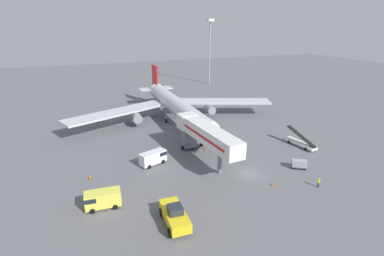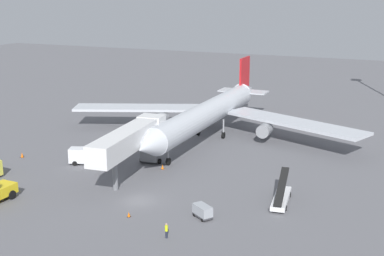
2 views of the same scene
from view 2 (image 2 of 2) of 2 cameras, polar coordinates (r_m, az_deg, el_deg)
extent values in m
plane|color=slate|center=(64.84, -5.79, -7.76)|extent=(300.00, 300.00, 0.00)
cylinder|color=silver|center=(88.72, 1.52, 1.50)|extent=(4.03, 37.02, 4.00)
cone|color=silver|center=(70.59, -4.84, -1.98)|extent=(3.92, 4.39, 3.92)
cone|color=silver|center=(108.86, 5.88, 4.03)|extent=(3.81, 6.82, 3.80)
cube|color=red|center=(106.65, 5.65, 5.84)|extent=(0.37, 5.36, 6.40)
cube|color=silver|center=(106.07, 6.76, 3.84)|extent=(4.80, 3.90, 0.24)
cube|color=silver|center=(107.53, 4.31, 4.05)|extent=(4.80, 3.90, 0.24)
cube|color=silver|center=(88.42, 10.79, 0.60)|extent=(25.46, 14.47, 0.44)
cube|color=silver|center=(98.06, -5.17, 2.17)|extent=(25.47, 14.42, 0.44)
cylinder|color=gray|center=(88.16, 7.77, -0.22)|extent=(2.17, 2.82, 2.17)
cylinder|color=gray|center=(94.94, -3.37, 0.95)|extent=(2.17, 2.82, 2.17)
cylinder|color=gray|center=(76.66, -2.57, -2.61)|extent=(0.28, 0.28, 2.77)
cylinder|color=black|center=(77.08, -2.56, -3.60)|extent=(0.35, 1.10, 1.10)
cylinder|color=gray|center=(90.54, 3.38, 0.07)|extent=(0.28, 0.28, 2.77)
cylinder|color=black|center=(90.90, 3.37, -0.78)|extent=(0.35, 1.10, 1.10)
cylinder|color=gray|center=(92.18, 0.70, 0.35)|extent=(0.28, 0.28, 2.77)
cylinder|color=black|center=(92.52, 0.70, -0.48)|extent=(0.35, 1.10, 1.10)
cube|color=silver|center=(69.64, -7.14, -1.37)|extent=(4.41, 16.42, 2.70)
cube|color=red|center=(70.29, -8.26, -1.26)|extent=(1.23, 13.58, 0.44)
cube|color=silver|center=(77.30, -4.36, 0.30)|extent=(3.68, 3.09, 2.84)
cube|color=#232833|center=(78.40, -4.00, 0.70)|extent=(3.31, 0.53, 0.90)
cube|color=slate|center=(77.63, -4.49, -2.13)|extent=(2.70, 2.02, 3.82)
cylinder|color=black|center=(78.74, -5.42, -3.37)|extent=(0.37, 0.82, 0.80)
cylinder|color=black|center=(77.68, -3.49, -3.58)|extent=(0.37, 0.82, 0.80)
cylinder|color=slate|center=(67.91, -8.23, -4.89)|extent=(0.70, 0.70, 4.22)
cylinder|color=black|center=(68.41, -18.73, -6.78)|extent=(0.44, 1.11, 1.10)
cube|color=white|center=(64.58, 9.51, -7.44)|extent=(2.57, 7.28, 0.55)
cube|color=black|center=(64.03, 9.57, -6.17)|extent=(1.82, 7.22, 2.46)
cylinder|color=black|center=(66.74, 9.05, -6.93)|extent=(0.29, 0.62, 0.60)
cylinder|color=black|center=(66.59, 10.41, -7.04)|extent=(0.29, 0.62, 0.60)
cylinder|color=black|center=(62.80, 8.53, -8.32)|extent=(0.29, 0.62, 0.60)
cylinder|color=black|center=(62.64, 9.99, -8.44)|extent=(0.29, 0.62, 0.60)
cube|color=white|center=(78.82, -11.26, -2.86)|extent=(5.12, 3.39, 2.08)
cube|color=#1E232D|center=(78.30, -10.12, -2.57)|extent=(2.09, 2.27, 0.67)
cylinder|color=black|center=(79.58, -10.04, -3.38)|extent=(0.75, 0.55, 0.68)
cylinder|color=black|center=(77.96, -10.32, -3.78)|extent=(0.75, 0.55, 0.68)
cylinder|color=black|center=(80.29, -12.11, -3.32)|extent=(0.75, 0.55, 0.68)
cylinder|color=black|center=(78.68, -12.43, -3.71)|extent=(0.75, 0.55, 0.68)
cube|color=#38383D|center=(59.85, 1.13, -9.35)|extent=(2.67, 2.37, 0.22)
cube|color=#999EA5|center=(59.59, 1.13, -8.76)|extent=(2.67, 2.37, 1.10)
cylinder|color=black|center=(60.26, 0.23, -9.29)|extent=(0.36, 0.30, 0.36)
cylinder|color=black|center=(60.82, 1.15, -9.06)|extent=(0.36, 0.30, 0.36)
cylinder|color=black|center=(58.98, 1.12, -9.84)|extent=(0.36, 0.30, 0.36)
cylinder|color=black|center=(59.55, 2.04, -9.60)|extent=(0.36, 0.30, 0.36)
cylinder|color=#1E2333|center=(55.40, -2.75, -11.31)|extent=(0.31, 0.31, 0.77)
cylinder|color=#D8EA19|center=(55.10, -2.76, -10.66)|extent=(0.41, 0.41, 0.61)
sphere|color=tan|center=(54.92, -2.77, -10.26)|extent=(0.21, 0.21, 0.21)
cube|color=black|center=(75.58, -3.17, -4.40)|extent=(0.45, 0.45, 0.03)
cone|color=orange|center=(75.47, -3.18, -4.16)|extent=(0.38, 0.38, 0.66)
cube|color=black|center=(60.66, -6.77, -9.40)|extent=(0.38, 0.38, 0.03)
cone|color=orange|center=(60.55, -6.78, -9.15)|extent=(0.32, 0.32, 0.55)
cube|color=black|center=(84.66, -17.70, -3.00)|extent=(0.50, 0.50, 0.03)
cone|color=orange|center=(84.55, -17.72, -2.76)|extent=(0.42, 0.42, 0.73)
camera|label=1|loc=(56.89, -52.02, 8.30)|focal=27.94mm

